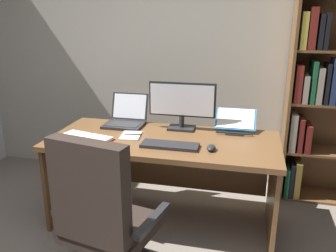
{
  "coord_description": "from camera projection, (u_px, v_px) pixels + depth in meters",
  "views": [
    {
      "loc": [
        0.6,
        -1.23,
        1.64
      ],
      "look_at": [
        0.02,
        1.21,
        0.85
      ],
      "focal_mm": 37.51,
      "sensor_mm": 36.0,
      "label": 1
    }
  ],
  "objects": [
    {
      "name": "laptop",
      "position": [
        126.0,
        119.0,
        3.06
      ],
      "size": [
        0.33,
        0.34,
        0.25
      ],
      "color": "#232326",
      "rests_on": "desk"
    },
    {
      "name": "notepad",
      "position": [
        131.0,
        136.0,
        2.78
      ],
      "size": [
        0.18,
        0.23,
        0.01
      ],
      "primitive_type": "cube",
      "rotation": [
        0.0,
        0.0,
        0.14
      ],
      "color": "white",
      "rests_on": "desk"
    },
    {
      "name": "bookshelf",
      "position": [
        329.0,
        76.0,
        3.01
      ],
      "size": [
        0.87,
        0.34,
        2.28
      ],
      "color": "brown",
      "rests_on": "ground"
    },
    {
      "name": "open_binder",
      "position": [
        80.0,
        140.0,
        2.65
      ],
      "size": [
        0.49,
        0.41,
        0.02
      ],
      "rotation": [
        0.0,
        0.0,
        -0.24
      ],
      "color": "#DB422D",
      "rests_on": "desk"
    },
    {
      "name": "office_chair",
      "position": [
        104.0,
        228.0,
        2.09
      ],
      "size": [
        0.67,
        0.6,
        1.02
      ],
      "rotation": [
        0.0,
        0.0,
        -0.2
      ],
      "color": "#232326",
      "rests_on": "ground"
    },
    {
      "name": "reading_stand_with_book",
      "position": [
        236.0,
        121.0,
        2.89
      ],
      "size": [
        0.33,
        0.27,
        0.16
      ],
      "color": "#232326",
      "rests_on": "desk"
    },
    {
      "name": "pen",
      "position": [
        133.0,
        135.0,
        2.77
      ],
      "size": [
        0.14,
        0.05,
        0.01
      ],
      "primitive_type": "cylinder",
      "rotation": [
        0.0,
        1.57,
        0.29
      ],
      "color": "black",
      "rests_on": "notepad"
    },
    {
      "name": "keyboard",
      "position": [
        170.0,
        145.0,
        2.55
      ],
      "size": [
        0.42,
        0.15,
        0.02
      ],
      "primitive_type": "cube",
      "color": "#232326",
      "rests_on": "desk"
    },
    {
      "name": "desk",
      "position": [
        166.0,
        157.0,
        2.86
      ],
      "size": [
        1.77,
        0.8,
        0.73
      ],
      "color": "brown",
      "rests_on": "ground"
    },
    {
      "name": "monitor",
      "position": [
        182.0,
        105.0,
        2.9
      ],
      "size": [
        0.56,
        0.16,
        0.4
      ],
      "color": "#232326",
      "rests_on": "desk"
    },
    {
      "name": "computer_mouse",
      "position": [
        211.0,
        148.0,
        2.48
      ],
      "size": [
        0.06,
        0.1,
        0.04
      ],
      "primitive_type": "ellipsoid",
      "color": "#232326",
      "rests_on": "desk"
    },
    {
      "name": "wall_back",
      "position": [
        190.0,
        51.0,
        3.46
      ],
      "size": [
        5.09,
        0.12,
        2.63
      ],
      "primitive_type": "cube",
      "color": "beige",
      "rests_on": "ground"
    }
  ]
}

